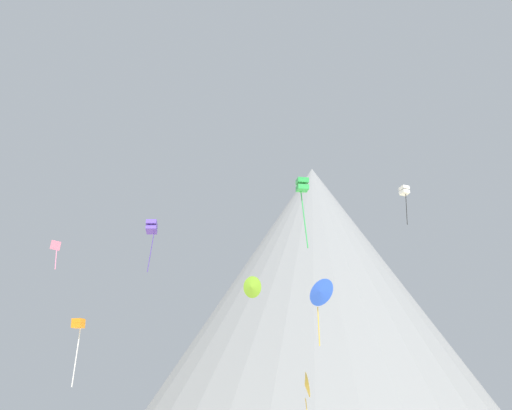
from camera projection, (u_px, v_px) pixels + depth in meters
name	position (u px, v px, depth m)	size (l,w,h in m)	color
rock_massif	(311.00, 314.00, 129.07)	(101.67, 101.67, 54.55)	slate
kite_white_high	(404.00, 191.00, 83.42)	(1.31, 1.33, 4.89)	white
kite_green_mid	(302.00, 187.00, 48.90)	(0.94, 0.94, 5.17)	green
kite_pink_mid	(56.00, 248.00, 60.64)	(1.01, 0.51, 2.66)	pink
kite_indigo_mid	(152.00, 227.00, 72.11)	(1.11, 1.21, 5.52)	#5138B2
kite_lime_mid	(252.00, 287.00, 73.38)	(2.24, 1.75, 2.34)	#8CD133
kite_blue_mid	(321.00, 292.00, 55.54)	(2.29, 2.20, 5.54)	blue
kite_gold_low	(306.00, 385.00, 69.13)	(0.82, 2.58, 5.97)	gold
kite_orange_low	(78.00, 326.00, 50.49)	(0.91, 0.92, 4.92)	orange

